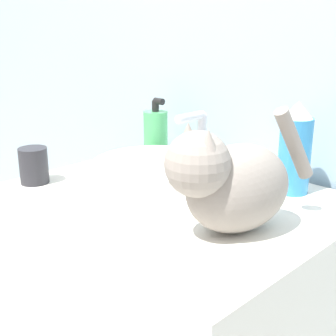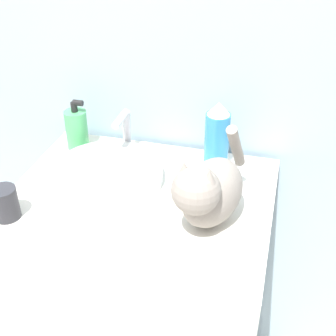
{
  "view_description": "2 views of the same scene",
  "coord_description": "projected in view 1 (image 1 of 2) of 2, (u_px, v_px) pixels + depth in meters",
  "views": [
    {
      "loc": [
        0.67,
        -0.39,
        1.25
      ],
      "look_at": [
        0.02,
        0.25,
        0.96
      ],
      "focal_mm": 50.0,
      "sensor_mm": 36.0,
      "label": 1
    },
    {
      "loc": [
        0.34,
        -0.67,
        1.63
      ],
      "look_at": [
        0.08,
        0.28,
        1.0
      ],
      "focal_mm": 50.0,
      "sensor_mm": 36.0,
      "label": 2
    }
  ],
  "objects": [
    {
      "name": "sink_basin",
      "position": [
        156.0,
        171.0,
        1.12
      ],
      "size": [
        0.3,
        0.3,
        0.05
      ],
      "color": "silver",
      "rests_on": "vanity_cabinet"
    },
    {
      "name": "spray_bottle",
      "position": [
        295.0,
        149.0,
        1.02
      ],
      "size": [
        0.07,
        0.07,
        0.2
      ],
      "color": "#338CCC",
      "rests_on": "vanity_cabinet"
    },
    {
      "name": "cat",
      "position": [
        230.0,
        181.0,
        0.82
      ],
      "size": [
        0.19,
        0.33,
        0.22
      ],
      "rotation": [
        0.0,
        0.0,
        -1.86
      ],
      "color": "gray",
      "rests_on": "vanity_cabinet"
    },
    {
      "name": "faucet",
      "position": [
        199.0,
        142.0,
        1.21
      ],
      "size": [
        0.14,
        0.11,
        0.15
      ],
      "color": "silver",
      "rests_on": "vanity_cabinet"
    },
    {
      "name": "wall_back",
      "position": [
        269.0,
        21.0,
        1.14
      ],
      "size": [
        6.0,
        0.05,
        2.5
      ],
      "color": "#9EB7C6",
      "rests_on": "ground_plane"
    },
    {
      "name": "soap_bottle",
      "position": [
        156.0,
        132.0,
        1.31
      ],
      "size": [
        0.07,
        0.07,
        0.16
      ],
      "color": "#4CB266",
      "rests_on": "vanity_cabinet"
    },
    {
      "name": "cup",
      "position": [
        34.0,
        165.0,
        1.09
      ],
      "size": [
        0.07,
        0.07,
        0.08
      ],
      "color": "#2D2D33",
      "rests_on": "vanity_cabinet"
    }
  ]
}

